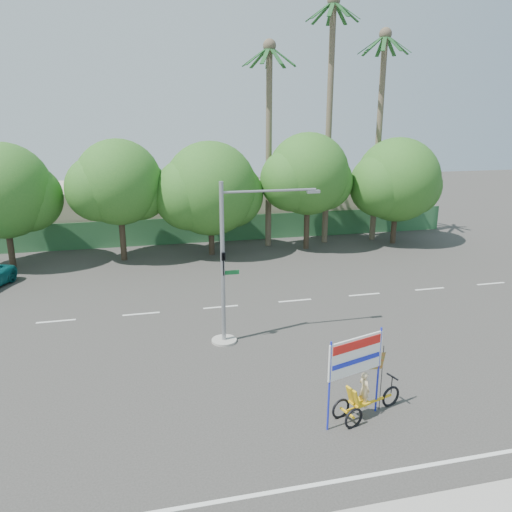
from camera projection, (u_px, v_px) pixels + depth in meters
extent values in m
plane|color=#33302D|center=(308.00, 381.00, 18.62)|extent=(120.00, 120.00, 0.00)
cube|color=#336B3D|center=(218.00, 229.00, 38.45)|extent=(38.00, 0.08, 2.00)
cube|color=beige|center=(86.00, 211.00, 40.20)|extent=(12.00, 8.00, 4.00)
cube|color=beige|center=(299.00, 204.00, 44.19)|extent=(14.00, 8.00, 3.60)
cylinder|color=#473828|center=(10.00, 240.00, 31.90)|extent=(0.40, 0.40, 3.52)
sphere|color=#174E17|center=(3.00, 191.00, 31.02)|extent=(6.00, 6.00, 6.00)
sphere|color=#174E17|center=(28.00, 198.00, 31.75)|extent=(4.32, 4.32, 4.32)
cylinder|color=#473828|center=(122.00, 233.00, 33.40)|extent=(0.40, 0.40, 3.74)
sphere|color=#174E17|center=(119.00, 182.00, 32.46)|extent=(5.60, 5.60, 5.60)
sphere|color=#174E17|center=(139.00, 190.00, 33.18)|extent=(4.03, 4.03, 4.03)
sphere|color=#174E17|center=(99.00, 189.00, 32.05)|extent=(4.26, 4.26, 4.26)
cylinder|color=#473828|center=(211.00, 231.00, 34.78)|extent=(0.40, 0.40, 3.30)
sphere|color=#174E17|center=(210.00, 189.00, 33.95)|extent=(6.40, 6.40, 6.40)
sphere|color=#174E17|center=(230.00, 195.00, 34.69)|extent=(4.61, 4.61, 4.61)
sphere|color=#174E17|center=(190.00, 194.00, 33.48)|extent=(4.86, 4.86, 4.86)
cylinder|color=#473828|center=(307.00, 223.00, 36.23)|extent=(0.40, 0.40, 3.87)
sphere|color=#174E17|center=(308.00, 174.00, 35.26)|extent=(5.80, 5.80, 5.80)
sphere|color=#174E17|center=(324.00, 182.00, 36.00)|extent=(4.18, 4.18, 4.18)
sphere|color=#174E17|center=(291.00, 180.00, 34.84)|extent=(4.41, 4.41, 4.41)
cylinder|color=#473828|center=(394.00, 221.00, 37.83)|extent=(0.40, 0.40, 3.43)
sphere|color=#174E17|center=(397.00, 180.00, 36.96)|extent=(6.20, 6.20, 6.20)
sphere|color=#174E17|center=(412.00, 186.00, 37.70)|extent=(4.46, 4.46, 4.46)
sphere|color=#174E17|center=(382.00, 185.00, 36.51)|extent=(4.71, 4.71, 4.71)
cylinder|color=#70604C|center=(329.00, 129.00, 36.26)|extent=(0.44, 0.44, 17.00)
sphere|color=#70604C|center=(334.00, 0.00, 33.90)|extent=(0.90, 0.90, 0.90)
cube|color=#1C4C21|center=(346.00, 11.00, 34.29)|extent=(1.91, 0.28, 1.36)
cube|color=#1C4C21|center=(340.00, 13.00, 34.81)|extent=(1.65, 1.44, 1.36)
cube|color=#1C4C21|center=(331.00, 13.00, 34.99)|extent=(0.61, 1.93, 1.36)
cube|color=#1C4C21|center=(323.00, 13.00, 34.75)|extent=(1.20, 1.80, 1.36)
cube|color=#1C4C21|center=(319.00, 11.00, 34.19)|extent=(1.89, 0.92, 1.36)
cube|color=#1C4C21|center=(323.00, 9.00, 33.59)|extent=(1.89, 0.92, 1.36)
cube|color=#1C4C21|center=(331.00, 8.00, 33.22)|extent=(1.20, 1.80, 1.36)
cube|color=#1C4C21|center=(341.00, 8.00, 33.25)|extent=(0.61, 1.93, 1.36)
cube|color=#1C4C21|center=(347.00, 9.00, 33.68)|extent=(1.65, 1.44, 1.36)
cylinder|color=#70604C|center=(378.00, 142.00, 37.41)|extent=(0.44, 0.44, 15.00)
sphere|color=#70604C|center=(385.00, 34.00, 35.33)|extent=(0.90, 0.90, 0.90)
cube|color=#1C4C21|center=(397.00, 44.00, 35.72)|extent=(1.91, 0.28, 1.36)
cube|color=#1C4C21|center=(390.00, 45.00, 36.24)|extent=(1.65, 1.44, 1.36)
cube|color=#1C4C21|center=(381.00, 46.00, 36.42)|extent=(0.61, 1.93, 1.36)
cube|color=#1C4C21|center=(374.00, 45.00, 36.18)|extent=(1.20, 1.80, 1.36)
cube|color=#1C4C21|center=(371.00, 44.00, 35.62)|extent=(1.89, 0.92, 1.36)
cube|color=#1C4C21|center=(375.00, 43.00, 35.02)|extent=(1.89, 0.92, 1.36)
cube|color=#1C4C21|center=(384.00, 42.00, 34.65)|extent=(1.20, 1.80, 1.36)
cube|color=#1C4C21|center=(393.00, 42.00, 34.68)|extent=(0.61, 1.93, 1.36)
cube|color=#1C4C21|center=(398.00, 43.00, 35.11)|extent=(1.65, 1.44, 1.36)
cylinder|color=#70604C|center=(269.00, 151.00, 35.69)|extent=(0.44, 0.44, 14.00)
sphere|color=#70604C|center=(269.00, 46.00, 33.75)|extent=(0.90, 0.90, 0.90)
cube|color=#1C4C21|center=(283.00, 56.00, 34.14)|extent=(1.91, 0.28, 1.36)
cube|color=#1C4C21|center=(277.00, 57.00, 34.66)|extent=(1.65, 1.44, 1.36)
cube|color=#1C4C21|center=(268.00, 57.00, 34.83)|extent=(0.61, 1.93, 1.36)
cube|color=#1C4C21|center=(260.00, 57.00, 34.59)|extent=(1.20, 1.80, 1.36)
cube|color=#1C4C21|center=(256.00, 56.00, 34.04)|extent=(1.89, 0.92, 1.36)
cube|color=#1C4C21|center=(258.00, 55.00, 33.44)|extent=(1.89, 0.92, 1.36)
cube|color=#1C4C21|center=(266.00, 54.00, 33.06)|extent=(1.20, 1.80, 1.36)
cube|color=#1C4C21|center=(275.00, 55.00, 33.10)|extent=(0.61, 1.93, 1.36)
cube|color=#1C4C21|center=(282.00, 55.00, 33.52)|extent=(1.65, 1.44, 1.36)
cylinder|color=gray|center=(224.00, 340.00, 21.80)|extent=(1.10, 1.10, 0.10)
cylinder|color=gray|center=(223.00, 265.00, 20.84)|extent=(0.18, 0.18, 7.00)
cylinder|color=gray|center=(269.00, 191.00, 20.43)|extent=(4.00, 0.10, 0.10)
cube|color=gray|center=(313.00, 192.00, 20.88)|extent=(0.55, 0.20, 0.12)
imported|color=black|center=(224.00, 264.00, 20.61)|extent=(0.16, 0.20, 1.00)
cube|color=#14662D|center=(231.00, 272.00, 21.01)|extent=(0.70, 0.04, 0.18)
torus|color=black|center=(391.00, 396.00, 16.97)|extent=(0.76, 0.31, 0.76)
torus|color=black|center=(341.00, 409.00, 16.31)|extent=(0.71, 0.29, 0.71)
torus|color=black|center=(354.00, 418.00, 15.79)|extent=(0.71, 0.29, 0.71)
cube|color=gold|center=(370.00, 403.00, 16.49)|extent=(1.85, 0.63, 0.07)
cube|color=gold|center=(347.00, 413.00, 16.04)|extent=(0.26, 0.67, 0.06)
cube|color=gold|center=(360.00, 402.00, 16.22)|extent=(0.68, 0.62, 0.07)
cube|color=gold|center=(353.00, 396.00, 15.99)|extent=(0.38, 0.53, 0.61)
cylinder|color=black|center=(392.00, 385.00, 16.84)|extent=(0.04, 0.04, 0.62)
cube|color=black|center=(392.00, 377.00, 16.76)|extent=(0.19, 0.50, 0.05)
imported|color=#CCB284|center=(364.00, 389.00, 16.19)|extent=(0.41, 0.51, 1.22)
cylinder|color=#1B28D0|center=(329.00, 387.00, 15.33)|extent=(0.08, 0.08, 3.04)
cylinder|color=#1B28D0|center=(378.00, 370.00, 16.31)|extent=(0.08, 0.08, 3.04)
cube|color=white|center=(356.00, 356.00, 15.60)|extent=(2.06, 0.68, 1.24)
cube|color=red|center=(357.00, 345.00, 15.46)|extent=(1.84, 0.58, 0.29)
cube|color=#1B28D0|center=(356.00, 361.00, 15.62)|extent=(1.84, 0.58, 0.16)
cylinder|color=black|center=(381.00, 378.00, 16.49)|extent=(0.03, 0.03, 2.37)
cube|color=red|center=(374.00, 361.00, 16.10)|extent=(0.96, 0.32, 0.74)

